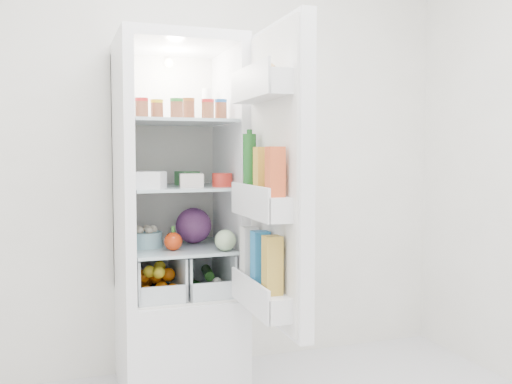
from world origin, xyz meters
name	(u,v)px	position (x,y,z in m)	size (l,w,h in m)	color
room_walls	(315,37)	(0.00, 0.00, 1.59)	(3.02, 3.02, 2.61)	silver
refrigerator	(177,260)	(-0.20, 1.25, 0.67)	(0.60, 0.60, 1.80)	white
shelf_low	(179,248)	(-0.20, 1.19, 0.74)	(0.49, 0.53, 0.01)	silver
shelf_mid	(179,187)	(-0.20, 1.19, 1.05)	(0.49, 0.53, 0.01)	silver
shelf_top	(178,122)	(-0.20, 1.19, 1.38)	(0.49, 0.53, 0.01)	silver
crisper_left	(156,275)	(-0.32, 1.19, 0.61)	(0.23, 0.46, 0.22)	silver
crisper_right	(203,271)	(-0.08, 1.19, 0.61)	(0.23, 0.46, 0.22)	silver
condiment_jars	(183,111)	(-0.20, 1.07, 1.43)	(0.46, 0.16, 0.08)	#B21919
squeeze_bottle	(207,106)	(-0.02, 1.31, 1.48)	(0.05, 0.05, 0.18)	white
tub_white	(151,180)	(-0.37, 1.00, 1.10)	(0.12, 0.12, 0.08)	white
tub_cream	(191,180)	(-0.16, 1.09, 1.09)	(0.11, 0.11, 0.07)	silver
tin_red	(222,180)	(-0.01, 1.06, 1.09)	(0.10, 0.10, 0.07)	red
foil_tray	(146,182)	(-0.35, 1.26, 1.08)	(0.16, 0.12, 0.04)	silver
tub_green	(187,178)	(-0.14, 1.24, 1.09)	(0.09, 0.13, 0.07)	#387C41
red_cabbage	(194,226)	(-0.11, 1.27, 0.84)	(0.19, 0.19, 0.19)	#581E57
bell_pepper	(173,241)	(-0.25, 1.07, 0.79)	(0.09, 0.09, 0.09)	red
mushroom_bowl	(146,240)	(-0.36, 1.22, 0.79)	(0.17, 0.17, 0.08)	#95CEDE
salad_bag	(225,240)	(-0.02, 0.98, 0.80)	(0.10, 0.10, 0.10)	#9EBA8C
citrus_pile	(157,281)	(-0.32, 1.16, 0.58)	(0.20, 0.31, 0.16)	orange
veg_pile	(204,280)	(-0.07, 1.18, 0.56)	(0.16, 0.30, 0.10)	#1F4D19
fridge_door	(274,184)	(0.10, 0.61, 1.09)	(0.18, 0.60, 1.30)	white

